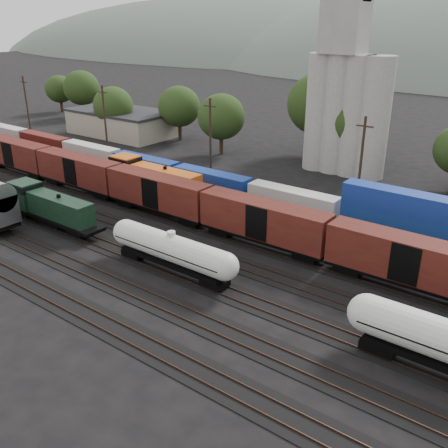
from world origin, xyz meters
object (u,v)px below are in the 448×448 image
Objects in this scene: grain_silo at (346,101)px; tank_car_a at (172,250)px; orange_locomotive at (149,177)px; green_locomotive at (46,205)px.

tank_car_a is at bearing -88.23° from grain_silo.
grain_silo is at bearing 91.77° from tank_car_a.
orange_locomotive is 0.63× the size of grain_silo.
grain_silo is (16.65, 26.00, 8.65)m from orange_locomotive.
green_locomotive is 1.05× the size of tank_car_a.
orange_locomotive is 32.06m from grain_silo.
tank_car_a is 0.84× the size of orange_locomotive.
orange_locomotive is (-17.92, 15.00, 0.19)m from tank_car_a.
green_locomotive is at bearing -98.63° from orange_locomotive.
tank_car_a is 23.37m from orange_locomotive.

